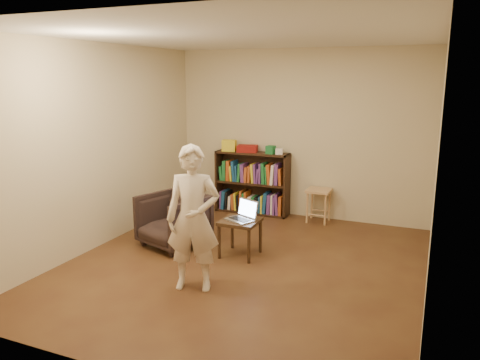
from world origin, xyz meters
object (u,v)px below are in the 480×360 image
at_px(armchair, 173,220).
at_px(bookshelf, 252,186).
at_px(laptop, 243,215).
at_px(person, 193,219).
at_px(side_table, 240,226).
at_px(stool, 319,196).

bearing_deg(armchair, bookshelf, 96.87).
distance_m(bookshelf, armchair, 1.87).
bearing_deg(bookshelf, armchair, -101.84).
xyz_separation_m(armchair, laptop, (0.97, 0.04, 0.17)).
bearing_deg(armchair, laptop, 21.34).
bearing_deg(person, bookshelf, 81.91).
xyz_separation_m(armchair, side_table, (0.94, 0.02, 0.04)).
bearing_deg(side_table, bookshelf, 107.02).
height_order(bookshelf, armchair, bookshelf).
xyz_separation_m(bookshelf, laptop, (0.58, -1.79, 0.08)).
distance_m(side_table, laptop, 0.14).
distance_m(armchair, person, 1.38).
distance_m(bookshelf, person, 2.89).
bearing_deg(person, side_table, 67.75).
height_order(bookshelf, side_table, bookshelf).
height_order(bookshelf, person, person).
distance_m(bookshelf, side_table, 1.90).
bearing_deg(bookshelf, person, -80.62).
relative_size(armchair, person, 0.50).
bearing_deg(person, armchair, 112.87).
xyz_separation_m(stool, side_table, (-0.55, -1.75, -0.03)).
bearing_deg(person, stool, 59.52).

